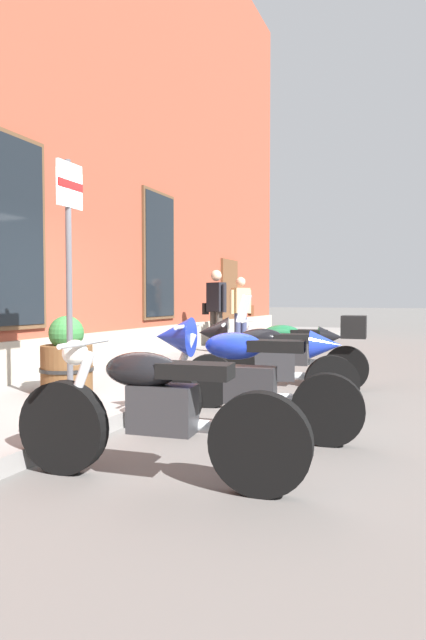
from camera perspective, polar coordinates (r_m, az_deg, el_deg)
ground_plane at (r=5.65m, az=-5.60°, el=-10.25°), size 140.00×140.00×0.00m
sidewalk at (r=6.24m, az=-14.75°, el=-8.41°), size 29.06×2.24×0.15m
motorcycle_black_naked at (r=3.40m, az=-6.84°, el=-10.46°), size 0.62×2.08×0.95m
motorcycle_blue_sport at (r=4.42m, az=2.63°, el=-6.12°), size 0.62×2.04×1.07m
motorcycle_black_sport at (r=5.67m, az=5.75°, el=-4.42°), size 0.82×1.93×1.04m
motorcycle_green_touring at (r=7.02m, az=9.70°, el=-3.30°), size 0.62×2.15×1.31m
pedestrian_dark_jacket at (r=10.22m, az=0.34°, el=1.61°), size 0.37×0.63×1.68m
pedestrian_tan_coat at (r=11.06m, az=3.21°, el=1.31°), size 0.61×0.40×1.58m
parking_sign at (r=5.18m, az=-16.14°, el=7.87°), size 0.36×0.07×2.46m
barrel_planter at (r=6.01m, az=-16.41°, el=-4.48°), size 0.61×0.61×0.90m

